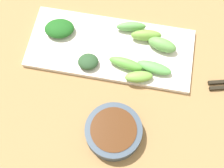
{
  "coord_description": "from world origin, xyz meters",
  "views": [
    {
      "loc": [
        -0.32,
        -0.06,
        0.72
      ],
      "look_at": [
        -0.04,
        -0.0,
        0.05
      ],
      "focal_mm": 52.56,
      "sensor_mm": 36.0,
      "label": 1
    }
  ],
  "objects": [
    {
      "name": "tabletop",
      "position": [
        0.0,
        0.0,
        0.01
      ],
      "size": [
        2.1,
        2.1,
        0.02
      ],
      "primitive_type": "cube",
      "color": "#9A7447",
      "rests_on": "ground"
    },
    {
      "name": "sauce_bowl",
      "position": [
        -0.14,
        -0.03,
        0.04
      ],
      "size": [
        0.12,
        0.12,
        0.03
      ],
      "color": "#384657",
      "rests_on": "tabletop"
    },
    {
      "name": "serving_plate",
      "position": [
        0.06,
        0.02,
        0.03
      ],
      "size": [
        0.17,
        0.4,
        0.01
      ],
      "primitive_type": "cube",
      "color": "silver",
      "rests_on": "tabletop"
    },
    {
      "name": "broccoli_stalk_0",
      "position": [
        0.08,
        -0.1,
        0.05
      ],
      "size": [
        0.05,
        0.07,
        0.03
      ],
      "primitive_type": "ellipsoid",
      "rotation": [
        0.0,
        0.0,
        -0.22
      ],
      "color": "#629F4E",
      "rests_on": "serving_plate"
    },
    {
      "name": "broccoli_stalk_1",
      "position": [
        0.02,
        -0.03,
        0.05
      ],
      "size": [
        0.04,
        0.08,
        0.03
      ],
      "primitive_type": "ellipsoid",
      "rotation": [
        0.0,
        0.0,
        -0.14
      ],
      "color": "#5FAD44",
      "rests_on": "serving_plate"
    },
    {
      "name": "broccoli_stalk_2",
      "position": [
        -0.01,
        -0.06,
        0.04
      ],
      "size": [
        0.04,
        0.07,
        0.02
      ],
      "primitive_type": "ellipsoid",
      "rotation": [
        0.0,
        0.0,
        0.24
      ],
      "color": "#73AE45",
      "rests_on": "serving_plate"
    },
    {
      "name": "broccoli_stalk_3",
      "position": [
        0.1,
        -0.06,
        0.05
      ],
      "size": [
        0.04,
        0.08,
        0.03
      ],
      "primitive_type": "ellipsoid",
      "rotation": [
        0.0,
        0.0,
        0.16
      ],
      "color": "#74AA43",
      "rests_on": "serving_plate"
    },
    {
      "name": "broccoli_leafy_4",
      "position": [
        0.08,
        0.15,
        0.05
      ],
      "size": [
        0.07,
        0.08,
        0.03
      ],
      "primitive_type": "ellipsoid",
      "rotation": [
        0.0,
        0.0,
        0.24
      ],
      "color": "#1C591C",
      "rests_on": "serving_plate"
    },
    {
      "name": "broccoli_stalk_5",
      "position": [
        0.12,
        -0.02,
        0.04
      ],
      "size": [
        0.04,
        0.07,
        0.03
      ],
      "primitive_type": "ellipsoid",
      "rotation": [
        0.0,
        0.0,
        0.2
      ],
      "color": "#5D9F52",
      "rests_on": "serving_plate"
    },
    {
      "name": "broccoli_stalk_6",
      "position": [
        0.02,
        -0.09,
        0.04
      ],
      "size": [
        0.04,
        0.09,
        0.02
      ],
      "primitive_type": "ellipsoid",
      "rotation": [
        0.0,
        0.0,
        -0.14
      ],
      "color": "#5BA852",
      "rests_on": "serving_plate"
    },
    {
      "name": "broccoli_leafy_7",
      "position": [
        0.01,
        0.06,
        0.04
      ],
      "size": [
        0.05,
        0.06,
        0.02
      ],
      "primitive_type": "ellipsoid",
      "rotation": [
        0.0,
        0.0,
        0.25
      ],
      "color": "#294A2A",
      "rests_on": "serving_plate"
    }
  ]
}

